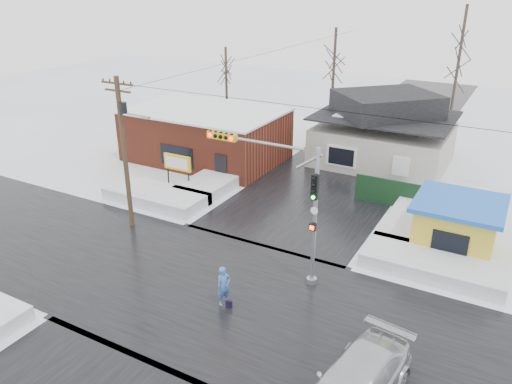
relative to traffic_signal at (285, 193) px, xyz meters
The scene contains 19 objects.
ground 5.94m from the traffic_signal, 129.36° to the right, with size 120.00×120.00×0.00m, color white.
road_ns 5.94m from the traffic_signal, 129.36° to the right, with size 10.00×120.00×0.02m, color black.
road_ew 5.94m from the traffic_signal, 129.36° to the right, with size 120.00×10.00×0.02m, color black.
snowbank_nw 12.81m from the traffic_signal, 160.57° to the left, with size 7.00×3.00×0.80m, color white.
snowbank_ne 8.75m from the traffic_signal, 31.56° to the left, with size 7.00×3.00×0.80m, color white.
snowbank_nside_w 13.70m from the traffic_signal, 136.24° to the left, with size 3.00×8.00×0.80m, color white.
snowbank_nside_e 10.94m from the traffic_signal, 63.18° to the left, with size 3.00×8.00×0.80m, color white.
traffic_signal is the anchor object (origin of this frame).
utility_pole 10.39m from the traffic_signal, behind, with size 3.15×0.44×9.00m.
brick_building 18.87m from the traffic_signal, 135.87° to the left, with size 12.20×8.20×4.12m.
marquee_sign 13.42m from the traffic_signal, 150.28° to the left, with size 2.20×0.21×2.55m.
house 19.13m from the traffic_signal, 91.29° to the left, with size 10.40×8.40×5.76m.
kiosk 10.43m from the traffic_signal, 44.84° to the left, with size 4.60×4.60×2.88m.
fence 12.31m from the traffic_signal, 69.77° to the left, with size 8.00×0.12×1.80m, color black.
tree_far_left 24.16m from the traffic_signal, 105.60° to the left, with size 3.00×3.00×10.00m.
tree_far_mid 25.78m from the traffic_signal, 81.89° to the left, with size 3.00×3.00×12.00m.
tree_far_west 26.75m from the traffic_signal, 128.00° to the left, with size 3.00×3.00×8.00m.
pedestrian 5.16m from the traffic_signal, 110.00° to the right, with size 0.70×0.46×1.92m, color #4165B6.
shopping_bag 5.75m from the traffic_signal, 104.49° to the right, with size 0.28×0.12×0.35m, color black.
Camera 1 is at (11.69, -16.52, 13.78)m, focal length 35.00 mm.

